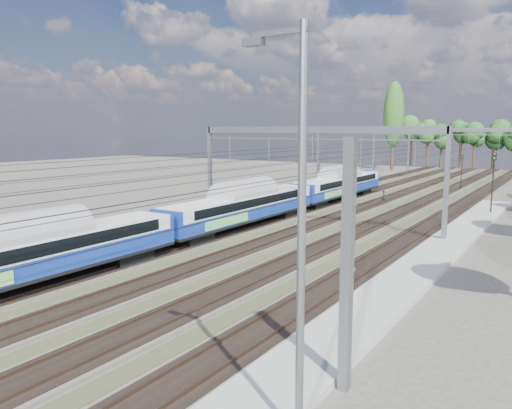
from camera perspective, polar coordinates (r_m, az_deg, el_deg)
The scene contains 10 objects.
track_bed at distance 58.98m, azimuth 12.86°, elevation -0.07°, with size 21.00×130.00×0.34m.
platform at distance 32.04m, azimuth 17.62°, elevation -7.38°, with size 3.00×70.00×0.30m, color gray.
catenary at distance 65.56m, azimuth 15.66°, elevation 6.21°, with size 25.65×130.00×9.00m.
tree_belt at distance 100.77m, azimuth 26.17°, elevation 7.24°, with size 40.58×99.41×11.75m.
poplar at distance 113.24m, azimuth 15.47°, elevation 9.85°, with size 4.40×4.40×19.04m.
emu_train at distance 43.34m, azimuth -1.68°, elevation 0.33°, with size 2.94×62.19×4.30m.
worker at distance 61.39m, azimuth 14.40°, elevation 0.85°, with size 0.57×0.38×1.57m, color black.
signal_near at distance 79.14m, azimuth 22.47°, elevation 3.98°, with size 0.34×0.31×5.22m.
signal_far at distance 56.33m, azimuth 25.48°, elevation 2.98°, with size 0.42×0.38×6.43m.
lamp_post at distance 12.97m, azimuth 4.80°, elevation -2.68°, with size 1.88×0.29×11.37m.
Camera 1 is at (19.87, -9.85, 8.72)m, focal length 35.00 mm.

